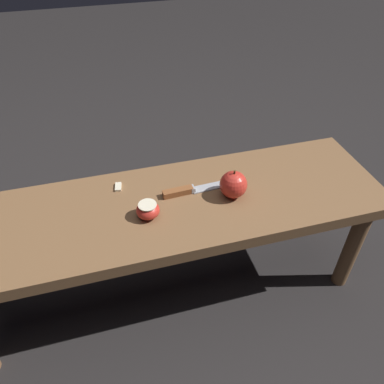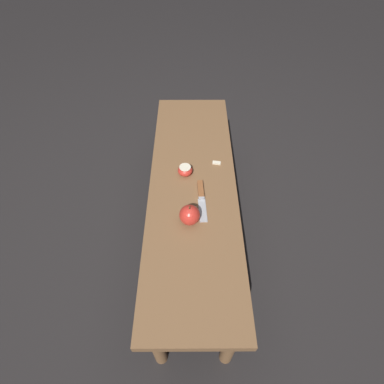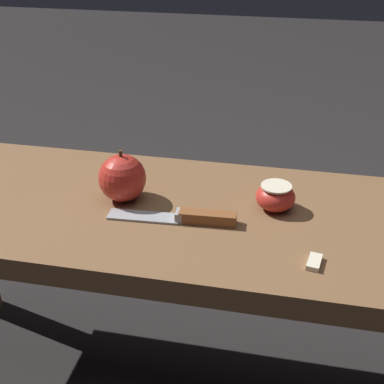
# 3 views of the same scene
# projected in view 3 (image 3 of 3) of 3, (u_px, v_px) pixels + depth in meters

# --- Properties ---
(wooden_bench) EXTENTS (1.35, 0.39, 0.42)m
(wooden_bench) POSITION_uv_depth(u_px,v_px,m) (232.00, 242.00, 0.93)
(wooden_bench) COLOR brown
(wooden_bench) RESTS_ON ground_plane
(knife) EXTENTS (0.22, 0.04, 0.02)m
(knife) POSITION_uv_depth(u_px,v_px,m) (190.00, 217.00, 0.88)
(knife) COLOR #9EA0A5
(knife) RESTS_ON wooden_bench
(apple_whole) EXTENTS (0.08, 0.08, 0.09)m
(apple_whole) POSITION_uv_depth(u_px,v_px,m) (122.00, 178.00, 0.93)
(apple_whole) COLOR red
(apple_whole) RESTS_ON wooden_bench
(apple_cut) EXTENTS (0.07, 0.07, 0.05)m
(apple_cut) POSITION_uv_depth(u_px,v_px,m) (276.00, 197.00, 0.91)
(apple_cut) COLOR red
(apple_cut) RESTS_ON wooden_bench
(apple_slice_near_knife) EXTENTS (0.02, 0.04, 0.01)m
(apple_slice_near_knife) POSITION_uv_depth(u_px,v_px,m) (314.00, 262.00, 0.78)
(apple_slice_near_knife) COLOR beige
(apple_slice_near_knife) RESTS_ON wooden_bench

